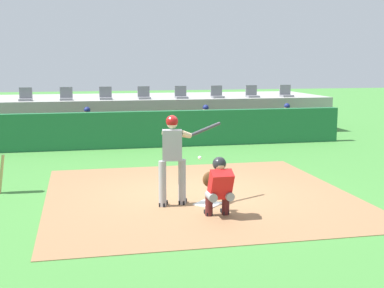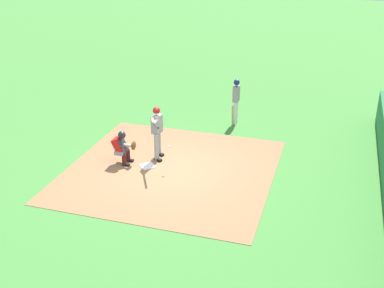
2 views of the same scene
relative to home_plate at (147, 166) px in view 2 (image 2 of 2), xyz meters
name	(u,v)px [view 2 (image 2 of 2)]	position (x,y,z in m)	size (l,w,h in m)	color
ground_plane	(171,170)	(0.00, 0.80, -0.02)	(80.00, 80.00, 0.00)	#428438
dirt_infield	(171,170)	(0.00, 0.80, -0.02)	(6.40, 6.40, 0.01)	#936B47
home_plate	(147,166)	(0.00, 0.00, 0.00)	(0.44, 0.44, 0.02)	white
batter_at_plate	(157,130)	(-0.67, 0.11, 1.01)	(1.39, 0.65, 1.80)	#99999E
catcher_crouched	(123,146)	(-0.01, -0.83, 0.59)	(0.48, 1.95, 1.13)	gray
on_deck_batter	(236,99)	(-4.43, 1.90, 1.00)	(0.58, 0.23, 1.79)	silver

